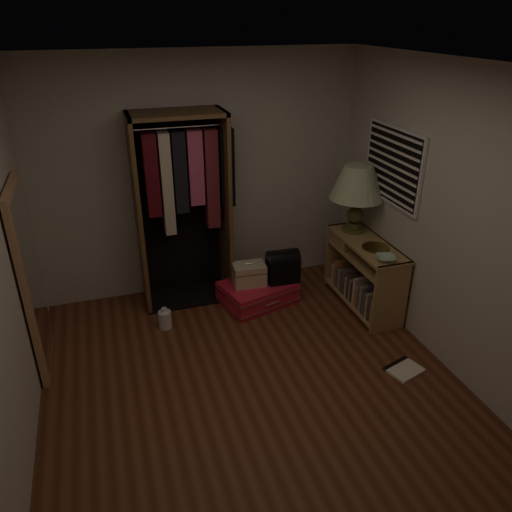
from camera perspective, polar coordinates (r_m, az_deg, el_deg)
name	(u,v)px	position (r m, az deg, el deg)	size (l,w,h in m)	color
ground	(257,392)	(4.40, 0.08, -15.27)	(4.00, 4.00, 0.00)	#552A18
room_walls	(265,226)	(3.64, 1.01, 3.40)	(3.52, 4.02, 2.60)	beige
console_bookshelf	(362,271)	(5.50, 12.07, -1.68)	(0.42, 1.12, 0.75)	#A07C4D
open_wardrobe	(185,193)	(5.25, -8.15, 7.16)	(1.02, 0.50, 2.05)	brown
floor_mirror	(31,280)	(4.67, -24.32, -2.52)	(0.06, 0.80, 1.70)	tan
pink_suitcase	(258,292)	(5.52, 0.19, -4.16)	(0.91, 0.75, 0.24)	red
train_case	(249,274)	(5.38, -0.79, -2.08)	(0.37, 0.27, 0.25)	#BDB290
black_bag	(283,265)	(5.42, 3.09, -1.05)	(0.35, 0.24, 0.37)	black
table_lamp	(358,184)	(5.38, 11.54, 8.12)	(0.65, 0.65, 0.73)	#484E26
brass_tray	(376,248)	(5.19, 13.51, 0.94)	(0.31, 0.31, 0.02)	olive
ceramic_bowl	(386,258)	(4.96, 14.60, -0.26)	(0.19, 0.19, 0.05)	#9EBEA1
white_jug	(165,319)	(5.19, -10.35, -7.11)	(0.13, 0.13, 0.23)	white
floor_book	(403,369)	(4.80, 16.42, -12.25)	(0.36, 0.32, 0.03)	#F2E8CB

